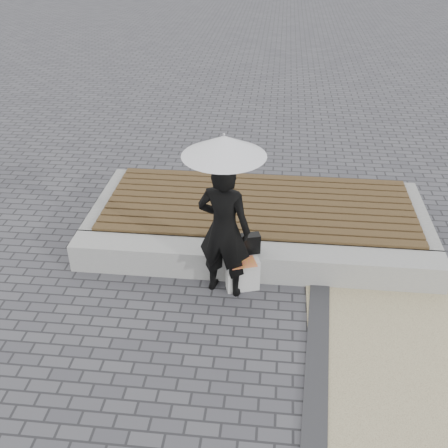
# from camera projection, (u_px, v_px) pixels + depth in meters

# --- Properties ---
(ground) EXTENTS (80.00, 80.00, 0.00)m
(ground) POSITION_uv_depth(u_px,v_px,m) (246.00, 359.00, 5.91)
(ground) COLOR #4B4A4F
(ground) RESTS_ON ground
(edging_band) EXTENTS (0.61, 5.20, 0.04)m
(edging_band) POSITION_uv_depth(u_px,v_px,m) (316.00, 400.00, 5.41)
(edging_band) COLOR #2F2F32
(edging_band) RESTS_ON ground
(seating_ledge) EXTENTS (5.00, 0.45, 0.40)m
(seating_ledge) POSITION_uv_depth(u_px,v_px,m) (254.00, 261.00, 7.16)
(seating_ledge) COLOR #ABABA6
(seating_ledge) RESTS_ON ground
(timber_platform) EXTENTS (5.00, 2.00, 0.40)m
(timber_platform) POSITION_uv_depth(u_px,v_px,m) (259.00, 216.00, 8.18)
(timber_platform) COLOR #A0A09B
(timber_platform) RESTS_ON ground
(timber_decking) EXTENTS (4.60, 2.00, 0.04)m
(timber_decking) POSITION_uv_depth(u_px,v_px,m) (259.00, 204.00, 8.07)
(timber_decking) COLOR brown
(timber_decking) RESTS_ON timber_platform
(woman) EXTENTS (0.76, 0.59, 1.84)m
(woman) POSITION_uv_depth(u_px,v_px,m) (224.00, 229.00, 6.49)
(woman) COLOR black
(woman) RESTS_ON ground
(parasol) EXTENTS (0.97, 0.97, 1.24)m
(parasol) POSITION_uv_depth(u_px,v_px,m) (224.00, 146.00, 5.92)
(parasol) COLOR #A5A5AA
(parasol) RESTS_ON ground
(handbag) EXTENTS (0.40, 0.25, 0.27)m
(handbag) POSITION_uv_depth(u_px,v_px,m) (245.00, 244.00, 6.92)
(handbag) COLOR black
(handbag) RESTS_ON seating_ledge
(canvas_tote) EXTENTS (0.45, 0.29, 0.44)m
(canvas_tote) POSITION_uv_depth(u_px,v_px,m) (243.00, 275.00, 6.87)
(canvas_tote) COLOR silver
(canvas_tote) RESTS_ON ground
(magazine) EXTENTS (0.39, 0.33, 0.01)m
(magazine) POSITION_uv_depth(u_px,v_px,m) (243.00, 263.00, 6.71)
(magazine) COLOR #E33852
(magazine) RESTS_ON canvas_tote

